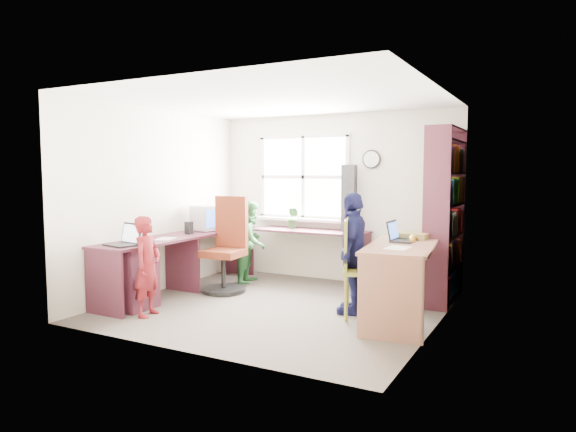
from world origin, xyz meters
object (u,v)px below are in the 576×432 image
object	(u,v)px
person_navy	(353,253)
crt_monitor	(206,218)
bookshelf	(445,220)
swivel_chair	(227,251)
person_red	(147,266)
l_desk	(174,263)
person_green	(251,242)
right_desk	(401,266)
potted_plant	(293,218)
wooden_chair	(358,264)
laptop_left	(125,240)
laptop_right	(399,236)
cd_tower	(349,198)

from	to	relation	value
person_navy	crt_monitor	bearing A→B (deg)	-109.76
crt_monitor	bookshelf	bearing A→B (deg)	25.78
swivel_chair	person_red	distance (m)	1.39
l_desk	person_green	xyz separation A→B (m)	(0.32, 1.28, 0.13)
right_desk	person_green	xyz separation A→B (m)	(-2.41, 0.89, -0.01)
l_desk	crt_monitor	size ratio (longest dim) A/B	6.82
potted_plant	wooden_chair	bearing A→B (deg)	-42.73
crt_monitor	person_green	xyz separation A→B (m)	(0.51, 0.36, -0.35)
person_navy	person_red	bearing A→B (deg)	-68.02
l_desk	person_green	bearing A→B (deg)	75.87
crt_monitor	person_red	world-z (taller)	crt_monitor
laptop_left	potted_plant	size ratio (longest dim) A/B	1.34
right_desk	person_red	bearing A→B (deg)	-164.00
l_desk	person_red	size ratio (longest dim) A/B	2.68
crt_monitor	laptop_right	world-z (taller)	crt_monitor
l_desk	crt_monitor	world-z (taller)	crt_monitor
crt_monitor	cd_tower	xyz separation A→B (m)	(1.78, 0.90, 0.28)
swivel_chair	laptop_left	bearing A→B (deg)	-114.11
wooden_chair	potted_plant	size ratio (longest dim) A/B	3.44
l_desk	laptop_left	size ratio (longest dim) A/B	7.08
l_desk	person_red	world-z (taller)	person_red
laptop_left	laptop_right	bearing A→B (deg)	37.22
laptop_right	cd_tower	world-z (taller)	cd_tower
swivel_chair	person_navy	size ratio (longest dim) A/B	0.92
laptop_left	crt_monitor	bearing A→B (deg)	104.66
wooden_chair	person_red	world-z (taller)	person_red
laptop_left	laptop_right	xyz separation A→B (m)	(2.79, 1.26, 0.07)
person_green	cd_tower	bearing A→B (deg)	-81.48
potted_plant	cd_tower	bearing A→B (deg)	5.47
l_desk	right_desk	size ratio (longest dim) A/B	1.97
wooden_chair	potted_plant	bearing A→B (deg)	117.62
wooden_chair	cd_tower	size ratio (longest dim) A/B	1.15
cd_tower	potted_plant	world-z (taller)	cd_tower
wooden_chair	laptop_left	world-z (taller)	wooden_chair
swivel_chair	person_green	world-z (taller)	swivel_chair
person_green	swivel_chair	bearing A→B (deg)	164.16
laptop_right	person_green	world-z (taller)	person_green
swivel_chair	cd_tower	bearing A→B (deg)	36.25
crt_monitor	potted_plant	bearing A→B (deg)	56.83
laptop_right	person_green	distance (m)	2.44
right_desk	cd_tower	world-z (taller)	cd_tower
person_green	l_desk	bearing A→B (deg)	151.27
bookshelf	crt_monitor	world-z (taller)	bookshelf
bookshelf	swivel_chair	distance (m)	2.80
right_desk	bookshelf	size ratio (longest dim) A/B	0.71
wooden_chair	potted_plant	distance (m)	2.09
right_desk	laptop_left	size ratio (longest dim) A/B	3.59
crt_monitor	person_navy	size ratio (longest dim) A/B	0.32
cd_tower	potted_plant	bearing A→B (deg)	-179.70
wooden_chair	l_desk	bearing A→B (deg)	168.91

